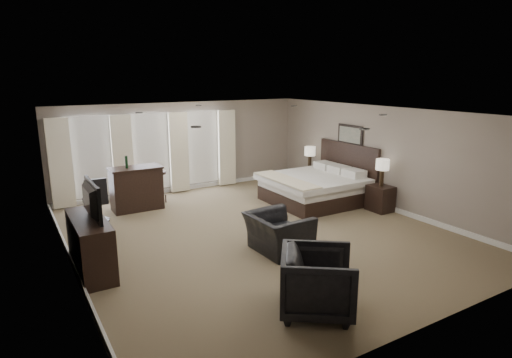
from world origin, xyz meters
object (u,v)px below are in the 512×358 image
armchair_near (278,227)px  desk_chair (95,200)px  lamp_near (382,173)px  dresser (90,245)px  tv (87,215)px  nightstand_near (380,198)px  lamp_far (310,158)px  bar_stool_right (159,187)px  bed (317,175)px  nightstand_far (309,178)px  bar_stool_left (120,197)px  bar_counter (137,188)px  armchair_far (318,279)px

armchair_near → desk_chair: desk_chair is taller
lamp_near → dresser: 6.94m
dresser → tv: size_ratio=1.49×
tv → armchair_near: bearing=-106.2°
nightstand_near → dresser: dresser is taller
lamp_far → bar_stool_right: bearing=171.0°
bed → lamp_far: bearing=58.5°
tv → nightstand_far: bearing=-68.2°
nightstand_far → bar_stool_left: size_ratio=0.70×
lamp_near → bar_stool_right: 5.83m
nightstand_near → bar_stool_right: bearing=141.4°
bar_counter → bar_stool_left: bearing=176.8°
bed → desk_chair: size_ratio=2.18×
tv → bed: bearing=-77.7°
bed → bar_stool_left: size_ratio=3.08×
bed → dresser: size_ratio=1.43×
lamp_far → bar_stool_left: (-5.65, 0.41, -0.50)m
nightstand_far → bar_counter: (-5.23, 0.38, 0.28)m
armchair_far → nightstand_far: bearing=-0.6°
lamp_far → armchair_near: bearing=-134.4°
bed → armchair_near: 3.58m
armchair_near → bar_counter: bearing=19.3°
lamp_near → desk_chair: bearing=156.3°
tv → armchair_near: tv is taller
tv → desk_chair: size_ratio=1.02×
armchair_far → bar_stool_right: size_ratio=1.22×
lamp_near → dresser: (-6.92, 0.13, -0.51)m
lamp_near → armchair_near: (-3.65, -0.82, -0.49)m
lamp_far → bar_counter: (-5.23, 0.38, -0.33)m
nightstand_near → tv: size_ratio=0.58×
lamp_near → dresser: size_ratio=0.41×
lamp_near → desk_chair: (-6.33, 2.78, -0.44)m
dresser → desk_chair: size_ratio=1.52×
bed → armchair_far: bed is taller
lamp_far → bar_stool_left: size_ratio=0.90×
bar_counter → bar_stool_right: size_ratio=1.50×
bar_stool_right → desk_chair: desk_chair is taller
lamp_far → tv: 7.45m
armchair_near → lamp_far: bearing=-46.2°
armchair_near → bar_stool_right: bearing=9.5°
nightstand_far → bar_counter: bearing=175.8°
bed → lamp_far: (0.89, 1.45, 0.13)m
lamp_near → lamp_far: (0.00, 2.90, -0.10)m
tv → bar_stool_left: bearing=-21.8°
bed → armchair_far: (-3.50, -4.39, -0.24)m
nightstand_near → bar_counter: bearing=147.9°
lamp_near → bar_stool_left: lamp_near is taller
nightstand_near → bar_stool_right: bar_stool_right is taller
bar_stool_right → nightstand_near: bearing=-38.6°
armchair_far → lamp_near: bearing=-19.9°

